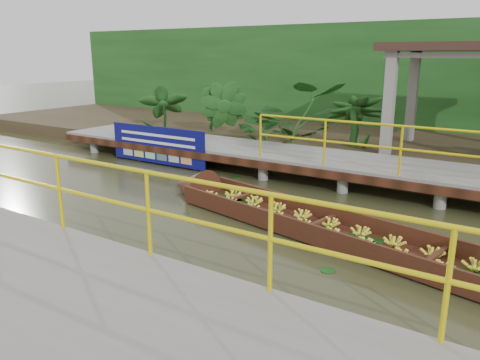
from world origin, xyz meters
The scene contains 8 objects.
ground centered at (0.00, 0.00, 0.00)m, with size 80.00×80.00×0.00m, color #2C2F17.
land_strip centered at (0.00, 7.50, 0.23)m, with size 30.00×8.00×0.45m, color #332619.
far_dock centered at (0.02, 3.43, 0.48)m, with size 16.00×2.06×1.66m.
near_dock centered at (1.00, -4.20, 0.30)m, with size 18.00×2.40×1.73m.
foliage_backdrop centered at (0.00, 10.00, 2.00)m, with size 30.00×0.80×4.00m, color #1A4516.
vendor_boat centered at (2.88, -0.14, 0.28)m, with size 9.62×2.92×2.28m.
blue_banner centered at (-4.18, 2.48, 0.56)m, with size 3.23×0.04×1.01m.
tropical_plants centered at (-0.05, 5.30, 1.34)m, with size 14.42×1.42×1.78m.
Camera 1 is at (4.43, -6.74, 2.93)m, focal length 35.00 mm.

